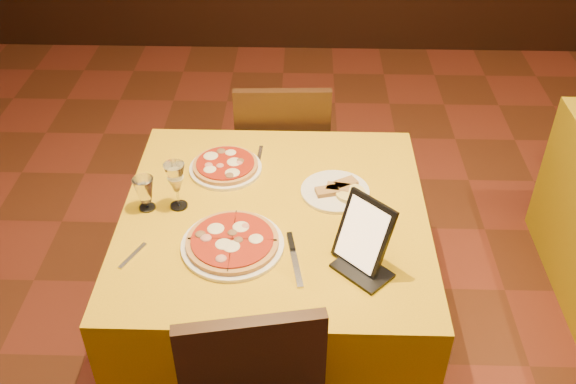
{
  "coord_description": "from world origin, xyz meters",
  "views": [
    {
      "loc": [
        -0.21,
        -1.27,
        2.22
      ],
      "look_at": [
        -0.27,
        0.49,
        0.86
      ],
      "focal_mm": 40.0,
      "sensor_mm": 36.0,
      "label": 1
    }
  ],
  "objects_px": {
    "main_table": "(276,286)",
    "pizza_near": "(232,243)",
    "pizza_far": "(226,167)",
    "water_glass": "(145,194)",
    "wine_glass": "(176,186)",
    "tablet": "(364,234)",
    "chair_main_far": "(283,154)"
  },
  "relations": [
    {
      "from": "water_glass",
      "to": "main_table",
      "type": "bearing_deg",
      "value": -1.59
    },
    {
      "from": "pizza_near",
      "to": "pizza_far",
      "type": "relative_size",
      "value": 1.23
    },
    {
      "from": "main_table",
      "to": "chair_main_far",
      "type": "relative_size",
      "value": 1.21
    },
    {
      "from": "chair_main_far",
      "to": "pizza_near",
      "type": "height_order",
      "value": "chair_main_far"
    },
    {
      "from": "water_glass",
      "to": "tablet",
      "type": "relative_size",
      "value": 0.53
    },
    {
      "from": "water_glass",
      "to": "pizza_near",
      "type": "bearing_deg",
      "value": -30.86
    },
    {
      "from": "main_table",
      "to": "tablet",
      "type": "xyz_separation_m",
      "value": [
        0.3,
        -0.24,
        0.49
      ]
    },
    {
      "from": "wine_glass",
      "to": "pizza_near",
      "type": "bearing_deg",
      "value": -44.19
    },
    {
      "from": "chair_main_far",
      "to": "tablet",
      "type": "relative_size",
      "value": 3.73
    },
    {
      "from": "chair_main_far",
      "to": "water_glass",
      "type": "distance_m",
      "value": 0.99
    },
    {
      "from": "pizza_far",
      "to": "wine_glass",
      "type": "height_order",
      "value": "wine_glass"
    },
    {
      "from": "chair_main_far",
      "to": "pizza_near",
      "type": "distance_m",
      "value": 1.05
    },
    {
      "from": "wine_glass",
      "to": "tablet",
      "type": "height_order",
      "value": "tablet"
    },
    {
      "from": "main_table",
      "to": "chair_main_far",
      "type": "height_order",
      "value": "chair_main_far"
    },
    {
      "from": "pizza_far",
      "to": "tablet",
      "type": "bearing_deg",
      "value": -45.07
    },
    {
      "from": "pizza_far",
      "to": "water_glass",
      "type": "distance_m",
      "value": 0.36
    },
    {
      "from": "pizza_near",
      "to": "chair_main_far",
      "type": "bearing_deg",
      "value": 82.39
    },
    {
      "from": "main_table",
      "to": "wine_glass",
      "type": "bearing_deg",
      "value": 175.75
    },
    {
      "from": "chair_main_far",
      "to": "water_glass",
      "type": "height_order",
      "value": "chair_main_far"
    },
    {
      "from": "tablet",
      "to": "pizza_near",
      "type": "bearing_deg",
      "value": -143.25
    },
    {
      "from": "pizza_far",
      "to": "tablet",
      "type": "height_order",
      "value": "tablet"
    },
    {
      "from": "main_table",
      "to": "chair_main_far",
      "type": "distance_m",
      "value": 0.81
    },
    {
      "from": "pizza_near",
      "to": "water_glass",
      "type": "distance_m",
      "value": 0.39
    },
    {
      "from": "main_table",
      "to": "pizza_near",
      "type": "bearing_deg",
      "value": -125.66
    },
    {
      "from": "chair_main_far",
      "to": "pizza_near",
      "type": "relative_size",
      "value": 2.61
    },
    {
      "from": "chair_main_far",
      "to": "water_glass",
      "type": "xyz_separation_m",
      "value": [
        -0.46,
        -0.79,
        0.36
      ]
    },
    {
      "from": "main_table",
      "to": "chair_main_far",
      "type": "xyz_separation_m",
      "value": [
        -0.0,
        0.81,
        0.08
      ]
    },
    {
      "from": "wine_glass",
      "to": "water_glass",
      "type": "xyz_separation_m",
      "value": [
        -0.11,
        -0.01,
        -0.03
      ]
    },
    {
      "from": "pizza_far",
      "to": "water_glass",
      "type": "bearing_deg",
      "value": -136.62
    },
    {
      "from": "wine_glass",
      "to": "pizza_far",
      "type": "bearing_deg",
      "value": 57.86
    },
    {
      "from": "water_glass",
      "to": "tablet",
      "type": "height_order",
      "value": "tablet"
    },
    {
      "from": "main_table",
      "to": "wine_glass",
      "type": "height_order",
      "value": "wine_glass"
    }
  ]
}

